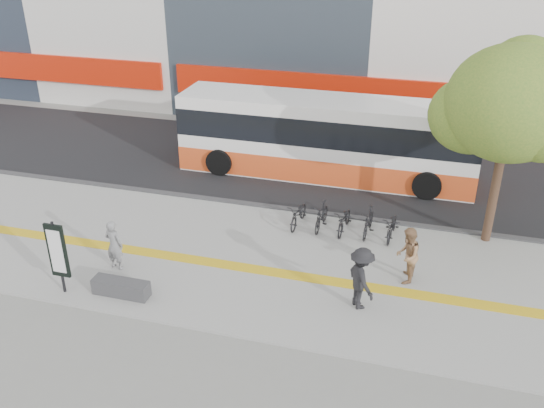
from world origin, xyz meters
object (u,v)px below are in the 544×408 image
(pedestrian_tan, at_px, (407,255))
(street_tree, at_px, (510,105))
(bus, at_px, (326,140))
(bench, at_px, (121,288))
(signboard, at_px, (57,252))
(pedestrian_dark, at_px, (361,278))
(seated_woman, at_px, (114,245))

(pedestrian_tan, bearing_deg, street_tree, 147.20)
(bus, bearing_deg, bench, -111.18)
(signboard, relative_size, pedestrian_tan, 1.31)
(signboard, distance_m, pedestrian_dark, 8.14)
(bus, height_order, pedestrian_dark, bus)
(signboard, height_order, pedestrian_dark, signboard)
(pedestrian_tan, distance_m, pedestrian_dark, 1.90)
(bus, height_order, seated_woman, bus)
(bus, distance_m, pedestrian_tan, 7.84)
(street_tree, relative_size, bus, 0.55)
(signboard, distance_m, bus, 11.35)
(street_tree, height_order, bus, street_tree)
(bus, height_order, pedestrian_tan, bus)
(signboard, distance_m, pedestrian_tan, 9.59)
(street_tree, bearing_deg, bench, -148.38)
(bus, relative_size, seated_woman, 7.36)
(street_tree, distance_m, seated_woman, 12.20)
(pedestrian_dark, bearing_deg, street_tree, -69.91)
(signboard, xyz_separation_m, pedestrian_dark, (7.98, 1.57, -0.40))
(signboard, relative_size, bus, 0.19)
(bus, bearing_deg, seated_woman, -118.14)
(street_tree, height_order, seated_woman, street_tree)
(signboard, bearing_deg, bus, 61.83)
(seated_woman, relative_size, pedestrian_tan, 0.93)
(bench, distance_m, street_tree, 12.23)
(bench, xyz_separation_m, pedestrian_dark, (6.38, 1.26, 0.66))
(pedestrian_dark, bearing_deg, seated_woman, 56.32)
(street_tree, relative_size, pedestrian_tan, 3.76)
(bench, distance_m, signboard, 1.94)
(bus, relative_size, pedestrian_tan, 6.87)
(seated_woman, bearing_deg, street_tree, -146.13)
(bus, bearing_deg, pedestrian_dark, -72.75)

